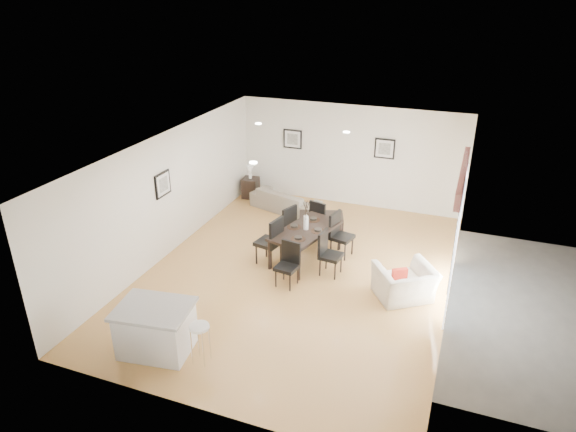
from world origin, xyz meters
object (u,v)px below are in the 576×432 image
at_px(sofa, 285,200).
at_px(dining_chair_wfar, 286,224).
at_px(dining_chair_head, 289,261).
at_px(dining_chair_foot, 320,217).
at_px(dining_table, 306,232).
at_px(dining_chair_wnear, 272,239).
at_px(armchair, 405,283).
at_px(dining_chair_enear, 327,251).
at_px(side_table, 251,188).
at_px(bar_stool, 200,331).
at_px(dining_chair_efar, 339,232).
at_px(kitchen_island, 156,329).
at_px(coffee_table, 321,223).

bearing_deg(sofa, dining_chair_wfar, 128.43).
relative_size(dining_chair_head, dining_chair_foot, 0.96).
bearing_deg(dining_table, dining_chair_wnear, -128.22).
relative_size(sofa, dining_chair_wfar, 1.88).
relative_size(armchair, dining_chair_wnear, 0.96).
bearing_deg(dining_chair_enear, side_table, 50.73).
xyz_separation_m(dining_chair_wnear, side_table, (-1.99, 3.26, -0.31)).
bearing_deg(dining_chair_head, dining_table, 98.70).
bearing_deg(bar_stool, dining_chair_foot, 84.81).
bearing_deg(dining_chair_efar, side_table, 66.59).
bearing_deg(dining_chair_wfar, dining_chair_head, 42.65).
bearing_deg(dining_chair_efar, dining_chair_wnear, 139.75).
bearing_deg(dining_chair_efar, bar_stool, 178.74).
xyz_separation_m(armchair, dining_chair_enear, (-1.64, 0.37, 0.19)).
bearing_deg(dining_table, armchair, -4.46).
bearing_deg(dining_chair_efar, sofa, 59.46).
bearing_deg(side_table, armchair, -36.68).
relative_size(sofa, armchair, 1.83).
relative_size(dining_chair_foot, side_table, 1.67).
height_order(armchair, dining_chair_wnear, dining_chair_wnear).
height_order(kitchen_island, bar_stool, kitchen_island).
bearing_deg(dining_table, side_table, 147.58).
relative_size(dining_chair_efar, dining_chair_foot, 1.04).
relative_size(armchair, bar_stool, 1.50).
xyz_separation_m(dining_chair_wnear, dining_chair_wfar, (-0.01, 0.85, -0.04)).
bearing_deg(kitchen_island, coffee_table, 68.98).
height_order(dining_chair_efar, bar_stool, dining_chair_efar).
height_order(dining_chair_wnear, bar_stool, dining_chair_wnear).
relative_size(side_table, kitchen_island, 0.44).
relative_size(dining_chair_efar, side_table, 1.74).
bearing_deg(dining_chair_foot, dining_chair_enear, 129.59).
height_order(dining_table, dining_chair_foot, dining_chair_foot).
height_order(dining_chair_wfar, dining_chair_efar, dining_chair_wfar).
distance_m(dining_chair_enear, coffee_table, 2.02).
bearing_deg(side_table, dining_chair_wnear, -58.62).
relative_size(dining_chair_wfar, kitchen_island, 0.77).
bearing_deg(dining_chair_foot, sofa, -26.43).
relative_size(dining_chair_head, side_table, 1.60).
relative_size(dining_chair_wfar, dining_chair_efar, 1.01).
bearing_deg(kitchen_island, sofa, 82.53).
distance_m(dining_chair_head, dining_chair_foot, 2.14).
bearing_deg(armchair, dining_chair_foot, -74.62).
distance_m(dining_table, dining_chair_head, 1.08).
bearing_deg(sofa, kitchen_island, 107.87).
distance_m(dining_chair_wnear, dining_chair_wfar, 0.85).
relative_size(sofa, coffee_table, 1.80).
bearing_deg(dining_chair_foot, side_table, -17.47).
bearing_deg(dining_table, coffee_table, 108.88).
bearing_deg(coffee_table, armchair, -62.01).
bearing_deg(armchair, side_table, -71.93).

